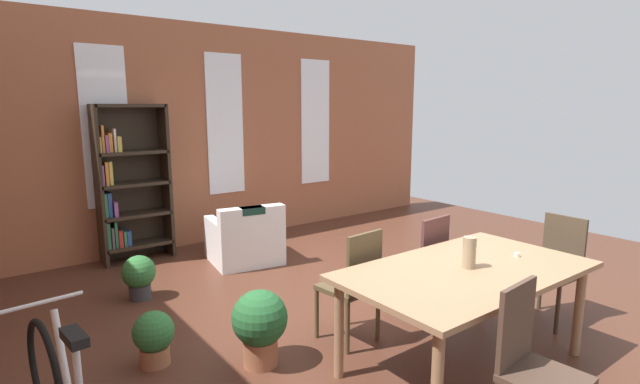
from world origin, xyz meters
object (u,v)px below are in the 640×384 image
Objects in this scene: dining_chair_far_right at (424,262)px; bookshelf_tall at (128,185)px; potted_plant_by_shelf at (260,323)px; dining_chair_far_left at (354,283)px; dining_table at (467,278)px; vase_on_table at (469,252)px; potted_plant_corner at (139,275)px; armchair_white at (245,240)px; dining_chair_head_right at (556,265)px; dining_chair_near_left at (533,364)px; potted_plant_window at (154,336)px.

bookshelf_tall is (-1.68, 3.29, 0.45)m from dining_chair_far_right.
potted_plant_by_shelf is at bearing -89.23° from bookshelf_tall.
dining_table is at bearing -61.38° from dining_chair_far_left.
vase_on_table is at bearing 0.00° from dining_table.
vase_on_table is at bearing -60.51° from dining_chair_far_left.
dining_chair_far_right is 2.81m from potted_plant_corner.
vase_on_table is 0.25× the size of armchair_white.
dining_chair_far_right is (0.85, -0.00, 0.00)m from dining_chair_far_left.
armchair_white is (-1.47, 3.12, -0.23)m from dining_chair_head_right.
vase_on_table is 0.51× the size of potted_plant_corner.
bookshelf_tall is at bearing 90.77° from potted_plant_by_shelf.
dining_chair_far_left is at bearing -96.39° from armchair_white.
dining_chair_near_left reaches higher than dining_table.
bookshelf_tall is 1.59m from armchair_white.
dining_chair_head_right is 0.49× the size of bookshelf_tall.
dining_table is 0.19m from vase_on_table.
potted_plant_window is (-0.59, -2.66, -0.73)m from bookshelf_tall.
bookshelf_tall is at bearing 122.31° from dining_chair_head_right.
potted_plant_by_shelf is at bearing 169.12° from dining_chair_far_left.
armchair_white is at bearing 83.61° from dining_chair_far_left.
potted_plant_corner is (-1.57, 2.73, -0.63)m from vase_on_table.
dining_chair_head_right reaches higher than potted_plant_window.
vase_on_table reaches higher than potted_plant_corner.
dining_chair_head_right is 1.00× the size of dining_chair_far_right.
dining_table reaches higher than potted_plant_window.
dining_chair_far_right is 1.63× the size of potted_plant_by_shelf.
dining_chair_far_left is 2.29m from potted_plant_corner.
dining_chair_near_left is 2.11× the size of potted_plant_corner.
dining_chair_far_left reaches higher than dining_table.
dining_table is 4.48× the size of potted_plant_window.
dining_chair_head_right is 1.17m from dining_chair_far_right.
vase_on_table is 0.94m from dining_chair_far_right.
vase_on_table is 1.35m from dining_chair_head_right.
vase_on_table is at bearing 59.76° from dining_chair_near_left.
dining_chair_near_left is at bearing -119.39° from dining_table.
vase_on_table reaches higher than dining_chair_near_left.
vase_on_table is at bearing -86.93° from armchair_white.
dining_chair_far_left is 1.63× the size of potted_plant_by_shelf.
dining_chair_head_right is at bearing -19.98° from potted_plant_by_shelf.
dining_chair_far_left is (-0.43, 0.76, -0.36)m from vase_on_table.
potted_plant_by_shelf is 0.80m from potted_plant_window.
dining_chair_far_right is 2.11× the size of potted_plant_corner.
dining_table is at bearing 60.61° from dining_chair_near_left.
potted_plant_window is (-1.41, 2.16, -0.28)m from dining_chair_near_left.
bookshelf_tall is (-1.25, 4.05, 0.28)m from dining_table.
dining_chair_head_right reaches higher than dining_table.
potted_plant_window is (-1.84, 1.39, -0.46)m from dining_table.
bookshelf_tall is at bearing 104.23° from dining_chair_far_left.
potted_plant_corner is at bearing 100.92° from potted_plant_by_shelf.
potted_plant_corner is (-2.87, 2.73, -0.26)m from dining_chair_head_right.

